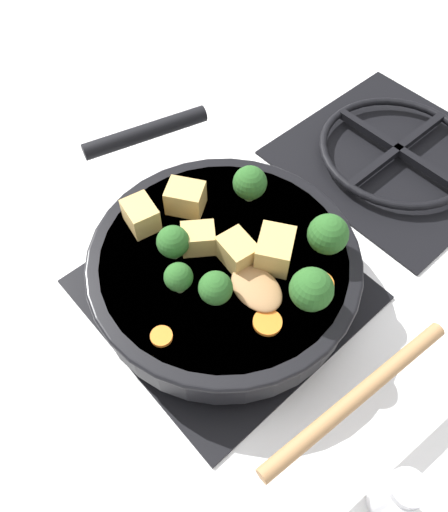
# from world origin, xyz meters

# --- Properties ---
(ground_plane) EXTENTS (2.40, 2.40, 0.00)m
(ground_plane) POSITION_xyz_m (0.00, 0.00, 0.00)
(ground_plane) COLOR white
(front_burner_grate) EXTENTS (0.31, 0.31, 0.03)m
(front_burner_grate) POSITION_xyz_m (0.00, 0.00, 0.01)
(front_burner_grate) COLOR black
(front_burner_grate) RESTS_ON ground_plane
(rear_burner_grate) EXTENTS (0.31, 0.31, 0.03)m
(rear_burner_grate) POSITION_xyz_m (0.00, 0.36, 0.01)
(rear_burner_grate) COLOR black
(rear_burner_grate) RESTS_ON ground_plane
(skillet_pan) EXTENTS (0.44, 0.33, 0.05)m
(skillet_pan) POSITION_xyz_m (-0.00, 0.00, 0.06)
(skillet_pan) COLOR black
(skillet_pan) RESTS_ON front_burner_grate
(wooden_spoon) EXTENTS (0.21, 0.24, 0.02)m
(wooden_spoon) POSITION_xyz_m (0.15, -0.01, 0.09)
(wooden_spoon) COLOR #A87A4C
(wooden_spoon) RESTS_ON skillet_pan
(tofu_cube_center_large) EXTENTS (0.05, 0.04, 0.03)m
(tofu_cube_center_large) POSITION_xyz_m (0.01, 0.01, 0.10)
(tofu_cube_center_large) COLOR tan
(tofu_cube_center_large) RESTS_ON skillet_pan
(tofu_cube_near_handle) EXTENTS (0.06, 0.05, 0.04)m
(tofu_cube_near_handle) POSITION_xyz_m (-0.09, 0.01, 0.10)
(tofu_cube_near_handle) COLOR tan
(tofu_cube_near_handle) RESTS_ON skillet_pan
(tofu_cube_east_chunk) EXTENTS (0.06, 0.06, 0.04)m
(tofu_cube_east_chunk) POSITION_xyz_m (0.04, 0.04, 0.10)
(tofu_cube_east_chunk) COLOR tan
(tofu_cube_east_chunk) RESTS_ON skillet_pan
(tofu_cube_west_chunk) EXTENTS (0.05, 0.05, 0.03)m
(tofu_cube_west_chunk) POSITION_xyz_m (-0.03, -0.01, 0.09)
(tofu_cube_west_chunk) COLOR tan
(tofu_cube_west_chunk) RESTS_ON skillet_pan
(tofu_cube_back_piece) EXTENTS (0.05, 0.04, 0.03)m
(tofu_cube_back_piece) POSITION_xyz_m (-0.10, -0.04, 0.10)
(tofu_cube_back_piece) COLOR tan
(tofu_cube_back_piece) RESTS_ON skillet_pan
(broccoli_floret_near_spoon) EXTENTS (0.05, 0.05, 0.05)m
(broccoli_floret_near_spoon) POSITION_xyz_m (0.11, 0.03, 0.11)
(broccoli_floret_near_spoon) COLOR #709956
(broccoli_floret_near_spoon) RESTS_ON skillet_pan
(broccoli_floret_center_top) EXTENTS (0.03, 0.03, 0.04)m
(broccoli_floret_center_top) POSITION_xyz_m (-0.00, -0.07, 0.10)
(broccoli_floret_center_top) COLOR #709956
(broccoli_floret_center_top) RESTS_ON skillet_pan
(broccoli_floret_east_rim) EXTENTS (0.04, 0.04, 0.05)m
(broccoli_floret_east_rim) POSITION_xyz_m (-0.04, -0.04, 0.10)
(broccoli_floret_east_rim) COLOR #709956
(broccoli_floret_east_rim) RESTS_ON skillet_pan
(broccoli_floret_west_rim) EXTENTS (0.04, 0.04, 0.05)m
(broccoli_floret_west_rim) POSITION_xyz_m (-0.05, 0.08, 0.11)
(broccoli_floret_west_rim) COLOR #709956
(broccoli_floret_west_rim) RESTS_ON skillet_pan
(broccoli_floret_north_edge) EXTENTS (0.04, 0.04, 0.04)m
(broccoli_floret_north_edge) POSITION_xyz_m (0.04, -0.05, 0.10)
(broccoli_floret_north_edge) COLOR #709956
(broccoli_floret_north_edge) RESTS_ON skillet_pan
(broccoli_floret_south_cluster) EXTENTS (0.05, 0.05, 0.05)m
(broccoli_floret_south_cluster) POSITION_xyz_m (0.07, 0.09, 0.11)
(broccoli_floret_south_cluster) COLOR #709956
(broccoli_floret_south_cluster) RESTS_ON skillet_pan
(carrot_slice_orange_thin) EXTENTS (0.03, 0.03, 0.01)m
(carrot_slice_orange_thin) POSITION_xyz_m (0.10, 0.05, 0.08)
(carrot_slice_orange_thin) COLOR orange
(carrot_slice_orange_thin) RESTS_ON skillet_pan
(carrot_slice_near_center) EXTENTS (0.03, 0.03, 0.01)m
(carrot_slice_near_center) POSITION_xyz_m (0.10, -0.02, 0.08)
(carrot_slice_near_center) COLOR orange
(carrot_slice_near_center) RESTS_ON skillet_pan
(carrot_slice_edge_slice) EXTENTS (0.02, 0.02, 0.01)m
(carrot_slice_edge_slice) POSITION_xyz_m (0.03, -0.12, 0.08)
(carrot_slice_edge_slice) COLOR orange
(carrot_slice_edge_slice) RESTS_ON skillet_pan
(salt_shaker) EXTENTS (0.04, 0.04, 0.09)m
(salt_shaker) POSITION_xyz_m (0.30, -0.05, 0.04)
(salt_shaker) COLOR white
(salt_shaker) RESTS_ON ground_plane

